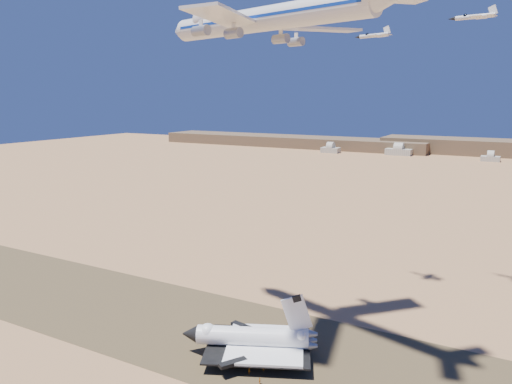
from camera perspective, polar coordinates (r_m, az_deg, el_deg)
The scene contains 10 objects.
ground at distance 153.96m, azimuth -4.97°, elevation -15.74°, with size 1200.00×1200.00×0.00m, color tan.
runway at distance 153.95m, azimuth -4.97°, elevation -15.73°, with size 600.00×50.00×0.06m, color brown.
hangars at distance 612.18m, azimuth 15.50°, elevation 4.49°, with size 200.50×29.50×30.00m.
shuttle at distance 139.54m, azimuth -0.54°, elevation -16.44°, with size 36.96×31.33×17.99m.
carrier_747 at distance 136.86m, azimuth 0.14°, elevation 19.08°, with size 78.28×58.54×19.56m.
crew_a at distance 134.64m, azimuth 0.90°, elevation -19.43°, with size 0.63×0.42×1.74m, color #CE690C.
crew_b at distance 133.34m, azimuth -0.74°, elevation -19.77°, with size 0.83×0.48×1.71m, color #CE690C.
crew_c at distance 129.47m, azimuth 0.43°, elevation -20.79°, with size 0.99×0.51×1.70m, color #CE690C.
chase_jet_d at distance 178.15m, azimuth 13.27°, elevation 17.02°, with size 13.44×7.80×3.42m.
chase_jet_e at distance 185.58m, azimuth 23.64°, elevation 17.89°, with size 15.46×8.67×3.88m.
Camera 1 is at (77.67, -113.67, 68.92)m, focal length 35.00 mm.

